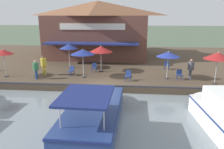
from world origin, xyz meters
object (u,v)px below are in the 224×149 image
(motorboat_nearest_quay, at_px, (96,109))
(tree_upstream_bank, at_px, (62,23))
(patio_umbrella_far_corner, at_px, (69,46))
(cafe_chair_far_corner_seat, at_px, (71,70))
(cafe_chair_beside_entrance, at_px, (167,65))
(cafe_chair_facing_river, at_px, (179,74))
(patio_umbrella_near_quay_edge, at_px, (83,52))
(person_at_quay_edge, at_px, (36,67))
(person_near_entrance, at_px, (44,63))
(cafe_chair_mid_patio, at_px, (128,75))
(patio_umbrella_back_row, at_px, (168,54))
(patio_umbrella_mid_patio_left, at_px, (101,49))
(cafe_chair_under_first_umbrella, at_px, (94,67))
(patio_umbrella_mid_patio_right, at_px, (3,52))
(person_mid_patio, at_px, (191,67))
(waterfront_restaurant, at_px, (98,28))
(patio_umbrella_by_entrance, at_px, (218,56))

(motorboat_nearest_quay, bearing_deg, tree_upstream_bank, -158.66)
(patio_umbrella_far_corner, distance_m, cafe_chair_far_corner_seat, 3.30)
(cafe_chair_beside_entrance, bearing_deg, cafe_chair_facing_river, 8.50)
(patio_umbrella_far_corner, relative_size, cafe_chair_facing_river, 3.00)
(patio_umbrella_near_quay_edge, height_order, tree_upstream_bank, tree_upstream_bank)
(person_at_quay_edge, bearing_deg, person_near_entrance, 171.69)
(cafe_chair_mid_patio, height_order, tree_upstream_bank, tree_upstream_bank)
(patio_umbrella_back_row, relative_size, patio_umbrella_mid_patio_left, 0.94)
(cafe_chair_mid_patio, bearing_deg, patio_umbrella_near_quay_edge, -99.83)
(person_near_entrance, bearing_deg, cafe_chair_under_first_umbrella, 110.58)
(patio_umbrella_back_row, bearing_deg, patio_umbrella_mid_patio_right, -87.52)
(patio_umbrella_near_quay_edge, distance_m, cafe_chair_facing_river, 8.51)
(cafe_chair_under_first_umbrella, height_order, cafe_chair_far_corner_seat, same)
(cafe_chair_mid_patio, distance_m, motorboat_nearest_quay, 6.32)
(patio_umbrella_back_row, height_order, patio_umbrella_mid_patio_left, patio_umbrella_mid_patio_left)
(patio_umbrella_far_corner, relative_size, tree_upstream_bank, 0.43)
(patio_umbrella_mid_patio_right, xyz_separation_m, person_mid_patio, (-0.43, 16.19, -1.09))
(patio_umbrella_far_corner, distance_m, motorboat_nearest_quay, 11.03)
(person_at_quay_edge, bearing_deg, patio_umbrella_mid_patio_left, 120.03)
(person_at_quay_edge, distance_m, person_mid_patio, 13.16)
(waterfront_restaurant, height_order, cafe_chair_mid_patio, waterfront_restaurant)
(patio_umbrella_far_corner, relative_size, patio_umbrella_back_row, 1.07)
(patio_umbrella_far_corner, height_order, cafe_chair_beside_entrance, patio_umbrella_far_corner)
(patio_umbrella_mid_patio_right, bearing_deg, patio_umbrella_near_quay_edge, 93.22)
(patio_umbrella_by_entrance, bearing_deg, cafe_chair_beside_entrance, -145.39)
(patio_umbrella_far_corner, distance_m, cafe_chair_beside_entrance, 10.10)
(patio_umbrella_far_corner, relative_size, cafe_chair_beside_entrance, 3.00)
(patio_umbrella_far_corner, relative_size, patio_umbrella_mid_patio_left, 1.01)
(motorboat_nearest_quay, bearing_deg, cafe_chair_beside_entrance, 151.57)
(patio_umbrella_far_corner, height_order, cafe_chair_mid_patio, patio_umbrella_far_corner)
(patio_umbrella_mid_patio_left, height_order, person_at_quay_edge, patio_umbrella_mid_patio_left)
(cafe_chair_under_first_umbrella, relative_size, person_mid_patio, 0.47)
(patio_umbrella_mid_patio_right, height_order, patio_umbrella_by_entrance, patio_umbrella_by_entrance)
(cafe_chair_facing_river, bearing_deg, cafe_chair_under_first_umbrella, -103.91)
(person_near_entrance, bearing_deg, waterfront_restaurant, 161.44)
(patio_umbrella_by_entrance, bearing_deg, waterfront_restaurant, -136.22)
(waterfront_restaurant, bearing_deg, cafe_chair_under_first_umbrella, 5.69)
(patio_umbrella_far_corner, bearing_deg, person_at_quay_edge, -23.55)
(patio_umbrella_mid_patio_right, xyz_separation_m, cafe_chair_far_corner_seat, (-0.94, 5.75, -1.75))
(patio_umbrella_by_entrance, bearing_deg, person_near_entrance, -95.02)
(cafe_chair_under_first_umbrella, bearing_deg, patio_umbrella_by_entrance, 74.17)
(patio_umbrella_mid_patio_left, xyz_separation_m, person_mid_patio, (2.05, 7.92, -1.07))
(patio_umbrella_by_entrance, height_order, tree_upstream_bank, tree_upstream_bank)
(patio_umbrella_by_entrance, distance_m, cafe_chair_under_first_umbrella, 10.85)
(cafe_chair_under_first_umbrella, distance_m, person_mid_patio, 8.83)
(patio_umbrella_by_entrance, xyz_separation_m, cafe_chair_under_first_umbrella, (-2.92, -10.29, -1.80))
(waterfront_restaurant, bearing_deg, patio_umbrella_mid_patio_right, -31.19)
(cafe_chair_mid_patio, distance_m, person_near_entrance, 7.78)
(waterfront_restaurant, bearing_deg, person_mid_patio, 41.49)
(cafe_chair_facing_river, distance_m, person_at_quay_edge, 12.29)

